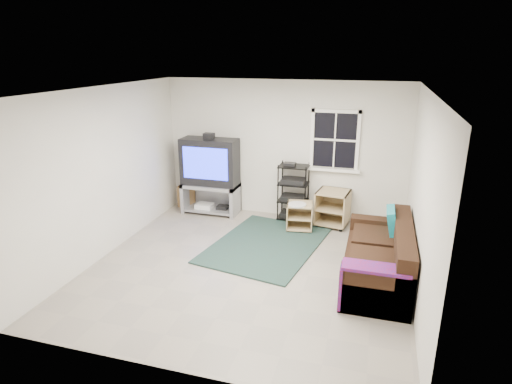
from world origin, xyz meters
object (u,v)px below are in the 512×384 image
(side_table_right, at_px, (300,214))
(av_rack, at_px, (293,196))
(tv_unit, at_px, (210,170))
(sofa, at_px, (380,260))
(side_table_left, at_px, (333,206))

(side_table_right, bearing_deg, av_rack, 116.26)
(tv_unit, xyz_separation_m, side_table_right, (1.85, -0.36, -0.59))
(tv_unit, height_order, side_table_right, tv_unit)
(sofa, bearing_deg, av_rack, 130.16)
(av_rack, relative_size, sofa, 0.56)
(side_table_left, relative_size, side_table_right, 1.26)
(side_table_left, height_order, sofa, sofa)
(sofa, bearing_deg, side_table_right, 133.36)
(tv_unit, height_order, av_rack, tv_unit)
(side_table_left, distance_m, side_table_right, 0.68)
(side_table_right, bearing_deg, tv_unit, 169.14)
(side_table_right, xyz_separation_m, sofa, (1.41, -1.50, 0.03))
(side_table_left, xyz_separation_m, side_table_right, (-0.55, -0.39, -0.06))
(tv_unit, distance_m, side_table_left, 2.46)
(side_table_left, bearing_deg, side_table_right, -144.52)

